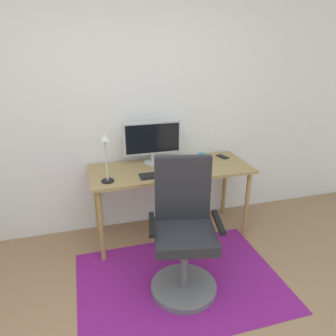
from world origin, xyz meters
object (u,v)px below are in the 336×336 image
(coffee_cup, at_px, (202,158))
(cell_phone, at_px, (222,157))
(computer_mouse, at_px, (191,170))
(office_chair, at_px, (184,239))
(desk_lamp, at_px, (105,150))
(monitor, at_px, (152,140))
(desk, at_px, (171,174))
(keyboard, at_px, (163,174))

(coffee_cup, relative_size, cell_phone, 0.62)
(computer_mouse, relative_size, office_chair, 0.10)
(cell_phone, xyz_separation_m, office_chair, (-0.74, -0.92, -0.30))
(desk_lamp, bearing_deg, monitor, 35.55)
(coffee_cup, bearing_deg, desk_lamp, -166.11)
(computer_mouse, relative_size, desk_lamp, 0.24)
(office_chair, bearing_deg, monitor, 103.16)
(desk_lamp, distance_m, office_chair, 0.99)
(monitor, distance_m, coffee_cup, 0.54)
(desk, bearing_deg, monitor, 128.31)
(cell_phone, distance_m, office_chair, 1.22)
(cell_phone, bearing_deg, monitor, 161.29)
(keyboard, bearing_deg, cell_phone, 22.83)
(desk, xyz_separation_m, keyboard, (-0.13, -0.17, 0.08))
(desk, bearing_deg, computer_mouse, -46.07)
(cell_phone, bearing_deg, desk_lamp, 177.98)
(desk, relative_size, coffee_cup, 18.00)
(monitor, bearing_deg, computer_mouse, -48.90)
(desk, height_order, desk_lamp, desk_lamp)
(desk, distance_m, keyboard, 0.23)
(coffee_cup, distance_m, office_chair, 1.03)
(coffee_cup, bearing_deg, desk, -169.15)
(monitor, xyz_separation_m, computer_mouse, (0.29, -0.33, -0.23))
(keyboard, relative_size, computer_mouse, 4.13)
(keyboard, xyz_separation_m, computer_mouse, (0.28, 0.01, 0.01))
(computer_mouse, distance_m, coffee_cup, 0.30)
(keyboard, bearing_deg, office_chair, -89.57)
(desk, relative_size, computer_mouse, 15.14)
(desk, height_order, monitor, monitor)
(office_chair, bearing_deg, coffee_cup, 72.78)
(office_chair, bearing_deg, desk, 93.22)
(coffee_cup, height_order, desk_lamp, desk_lamp)
(monitor, height_order, desk_lamp, desk_lamp)
(office_chair, bearing_deg, desk_lamp, 142.39)
(monitor, relative_size, desk_lamp, 1.33)
(computer_mouse, bearing_deg, coffee_cup, 48.55)
(keyboard, xyz_separation_m, desk_lamp, (-0.51, -0.01, 0.29))
(desk, relative_size, cell_phone, 11.25)
(keyboard, distance_m, desk_lamp, 0.58)
(cell_phone, bearing_deg, computer_mouse, -163.48)
(coffee_cup, bearing_deg, office_chair, -119.32)
(keyboard, bearing_deg, coffee_cup, 26.45)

